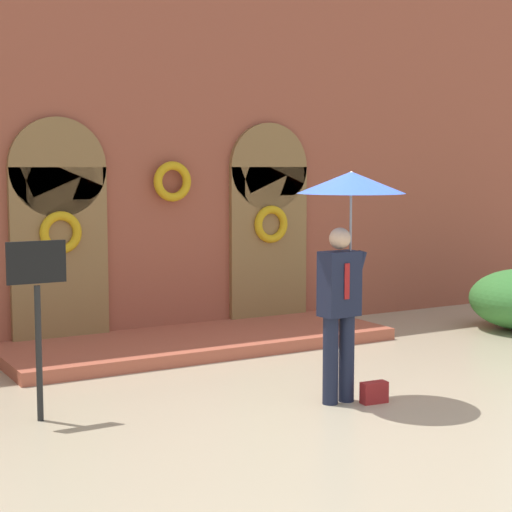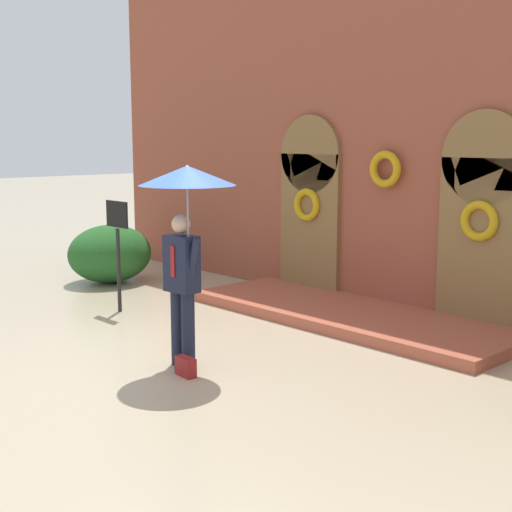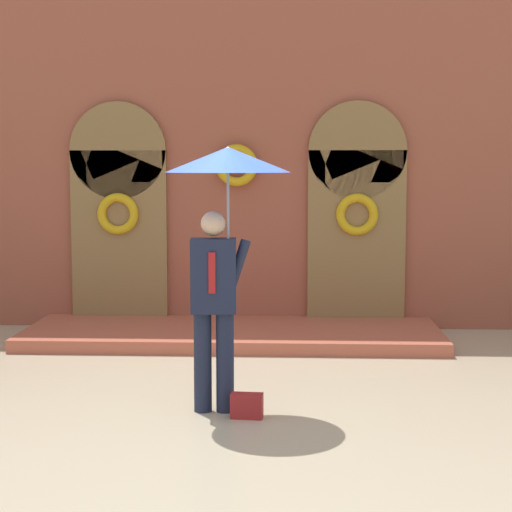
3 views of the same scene
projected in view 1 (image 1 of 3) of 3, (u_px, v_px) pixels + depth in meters
The scene contains 5 objects.
ground_plane at pixel (330, 402), 8.78m from camera, with size 80.00×80.00×0.00m, color tan.
building_facade at pixel (163, 147), 12.07m from camera, with size 14.00×2.30×5.60m.
person_with_umbrella at pixel (348, 216), 8.61m from camera, with size 1.10×1.10×2.36m.
handbag at pixel (374, 392), 8.73m from camera, with size 0.28×0.12×0.22m, color maroon.
sign_post at pixel (37, 300), 8.02m from camera, with size 0.56×0.06×1.72m.
Camera 1 is at (-4.95, -7.04, 2.42)m, focal length 60.00 mm.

